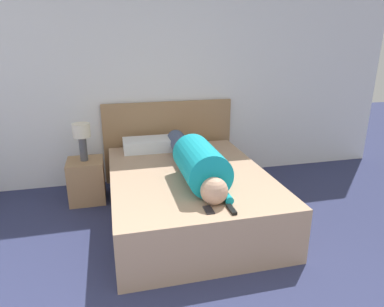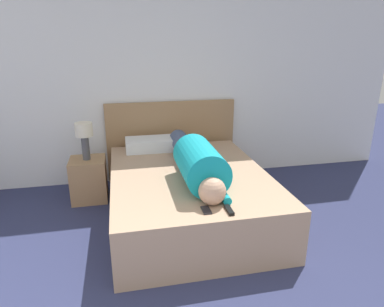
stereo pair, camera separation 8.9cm
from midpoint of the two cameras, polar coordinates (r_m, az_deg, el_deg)
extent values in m
cube|color=white|center=(4.37, -6.24, 12.24)|extent=(6.35, 0.06, 2.60)
cube|color=tan|center=(3.54, -1.32, -6.93)|extent=(1.54, 2.02, 0.50)
cube|color=#A37A51|center=(4.47, -4.44, 2.13)|extent=(1.66, 0.04, 1.02)
cube|color=#A37A51|center=(4.09, -17.76, -4.32)|extent=(0.39, 0.38, 0.49)
cylinder|color=#4C4C51|center=(3.96, -18.29, 0.75)|extent=(0.08, 0.08, 0.27)
cylinder|color=beige|center=(3.91, -18.60, 3.69)|extent=(0.19, 0.19, 0.15)
sphere|color=tan|center=(2.77, 2.79, -6.25)|extent=(0.23, 0.23, 0.23)
cylinder|color=#149EAD|center=(3.11, 0.63, -1.77)|extent=(0.39, 0.70, 0.39)
cylinder|color=#47567A|center=(3.85, -2.23, 0.91)|extent=(0.21, 0.84, 0.21)
cylinder|color=#149EAD|center=(2.88, 4.71, -7.01)|extent=(0.07, 0.22, 0.07)
cube|color=white|center=(4.13, -7.83, 1.49)|extent=(0.60, 0.32, 0.14)
cube|color=black|center=(2.71, 5.66, -9.27)|extent=(0.04, 0.15, 0.02)
cube|color=black|center=(2.71, 1.84, -9.38)|extent=(0.06, 0.13, 0.01)
camera|label=1|loc=(0.04, -90.80, -0.27)|focal=32.00mm
camera|label=2|loc=(0.04, 89.20, 0.27)|focal=32.00mm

